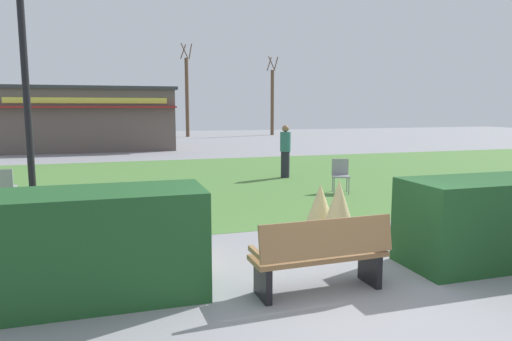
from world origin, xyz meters
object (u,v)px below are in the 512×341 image
Objects in this scene: park_bench at (321,255)px; tree_left_bg at (272,101)px; lamppost_mid at (25,76)px; cafe_chair_west at (4,185)px; person_standing at (285,151)px; tree_right_bg at (187,96)px; food_kiosk at (91,118)px; cafe_chair_east at (340,173)px; parked_car_west_slot at (110,132)px.

tree_left_bg reaches higher than park_bench.
cafe_chair_west is at bearing 112.43° from lamppost_mid.
tree_left_bg is at bearing 129.71° from person_standing.
tree_right_bg reaches higher than person_standing.
food_kiosk is 16.76m from tree_left_bg.
tree_left_bg is (7.12, 22.12, 1.94)m from person_standing.
tree_right_bg is (7.73, 24.17, 2.63)m from cafe_chair_west.
tree_left_bg is (13.76, 26.91, 0.01)m from lamppost_mid.
cafe_chair_east is (8.12, -0.49, 0.00)m from cafe_chair_west.
tree_left_bg is at bearing 75.13° from cafe_chair_east.
cafe_chair_west is (-1.20, -14.70, -1.14)m from food_kiosk.
person_standing is 21.91m from tree_right_bg.
cafe_chair_east is (3.33, 5.96, 0.05)m from park_bench.
person_standing is at bearing 17.35° from cafe_chair_west.
park_bench is 0.24× the size of tree_right_bg.
parked_car_west_slot is (0.83, 6.25, -1.03)m from food_kiosk.
person_standing is 23.32m from tree_left_bg.
cafe_chair_west is (-4.79, 6.45, 0.05)m from park_bench.
parked_car_west_slot is at bearing 164.34° from person_standing.
cafe_chair_west is 8.00m from person_standing.
cafe_chair_west is at bearing -105.09° from person_standing.
food_kiosk reaches higher than person_standing.
tree_left_bg is at bearing 62.92° from lamppost_mid.
tree_right_bg is at bearing 90.92° from cafe_chair_east.
cafe_chair_west and cafe_chair_east have the same top height.
food_kiosk reaches higher than cafe_chair_west.
person_standing reaches higher than cafe_chair_west.
park_bench is at bearing -95.47° from tree_right_bg.
park_bench is at bearing -50.25° from person_standing.
food_kiosk is (-3.59, 21.15, 1.19)m from park_bench.
food_kiosk is (0.20, 17.11, -1.12)m from lamppost_mid.
food_kiosk is 16.73m from cafe_chair_east.
lamppost_mid is 8.41m from person_standing.
person_standing is (6.43, -12.32, -0.81)m from food_kiosk.
cafe_chair_east is at bearing -22.76° from person_standing.
lamppost_mid is 1.03× the size of parked_car_west_slot.
person_standing is 0.24× the size of tree_right_bg.
tree_left_bg reaches higher than person_standing.
parked_car_west_slot reaches higher than cafe_chair_west.
lamppost_mid reaches higher than parked_car_west_slot.
lamppost_mid is 2.64× the size of person_standing.
parked_car_west_slot is at bearing 84.46° from cafe_chair_west.
cafe_chair_west is 1.00× the size of cafe_chair_east.
tree_left_bg is at bearing 72.16° from park_bench.
tree_right_bg is (2.93, 30.62, 2.67)m from park_bench.
park_bench is at bearing -80.36° from food_kiosk.
lamppost_mid is 3.45m from cafe_chair_west.
person_standing is at bearing 72.19° from park_bench.
person_standing reaches higher than park_bench.
person_standing is 0.39× the size of parked_car_west_slot.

